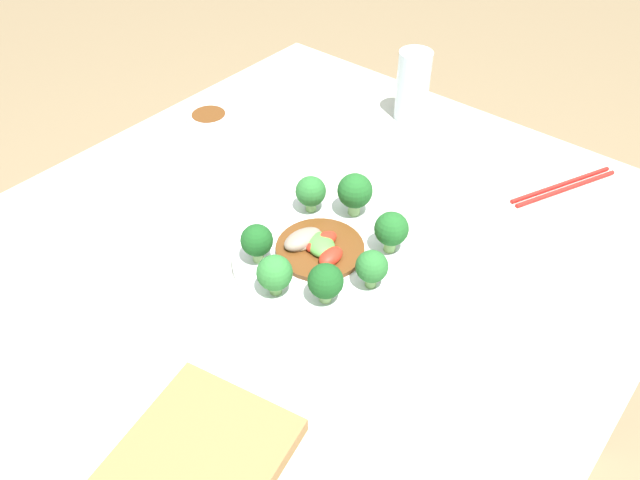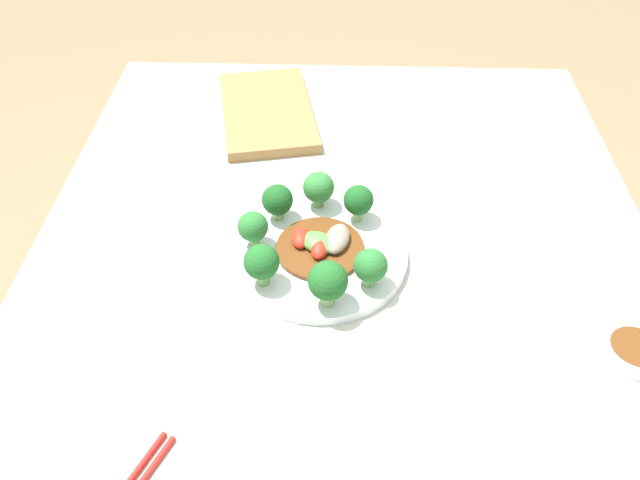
{
  "view_description": "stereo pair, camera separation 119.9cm",
  "coord_description": "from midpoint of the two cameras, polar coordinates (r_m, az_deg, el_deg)",
  "views": [
    {
      "loc": [
        0.47,
        0.44,
        1.37
      ],
      "look_at": [
        -0.03,
        0.03,
        0.79
      ],
      "focal_mm": 35.0,
      "sensor_mm": 36.0,
      "label": 1
    },
    {
      "loc": [
        -0.65,
        0.01,
        1.39
      ],
      "look_at": [
        -0.03,
        0.03,
        0.79
      ],
      "focal_mm": 35.0,
      "sensor_mm": 36.0,
      "label": 2
    }
  ],
  "objects": [
    {
      "name": "plate",
      "position": [
        0.65,
        -22.15,
        -39.11
      ],
      "size": [
        0.25,
        0.25,
        0.02
      ],
      "color": "silver",
      "rests_on": "table"
    },
    {
      "name": "broccoli_north",
      "position": [
        0.59,
        -17.55,
        -46.04
      ],
      "size": [
        0.04,
        0.04,
        0.06
      ],
      "color": "#70A356",
      "rests_on": "plate"
    },
    {
      "name": "broccoli_east",
      "position": [
        0.63,
        -33.07,
        -43.56
      ],
      "size": [
        0.05,
        0.05,
        0.06
      ],
      "color": "#70A356",
      "rests_on": "plate"
    },
    {
      "name": "chopsticks",
      "position": [
        0.7,
        18.91,
        -25.9
      ],
      "size": [
        0.19,
        0.1,
        0.01
      ],
      "color": "red",
      "rests_on": "table"
    },
    {
      "name": "broccoli_southwest",
      "position": [
        0.63,
        -21.92,
        -30.26
      ],
      "size": [
        0.05,
        0.05,
        0.06
      ],
      "color": "#7AAD5B",
      "rests_on": "plate"
    },
    {
      "name": "broccoli_northwest",
      "position": [
        0.59,
        -11.95,
        -39.97
      ],
      "size": [
        0.05,
        0.05,
        0.06
      ],
      "color": "#7AAD5B",
      "rests_on": "plate"
    },
    {
      "name": "table",
      "position": [
        1.03,
        -17.76,
        -42.28
      ],
      "size": [
        1.07,
        0.91,
        0.75
      ],
      "color": "#B7BCAD",
      "rests_on": "ground_plane"
    },
    {
      "name": "drinking_glass",
      "position": [
        0.72,
        -1.8,
        -8.83
      ],
      "size": [
        0.06,
        0.06,
        0.13
      ],
      "color": "silver",
      "rests_on": "table"
    },
    {
      "name": "sauce_dish",
      "position": [
        0.86,
        -28.14,
        -10.95
      ],
      "size": [
        0.08,
        0.08,
        0.02
      ],
      "color": "silver",
      "rests_on": "table"
    },
    {
      "name": "stirfry_center",
      "position": [
        0.64,
        -23.19,
        -38.76
      ],
      "size": [
        0.12,
        0.12,
        0.03
      ],
      "color": "#5B3314",
      "rests_on": "plate"
    },
    {
      "name": "broccoli_southeast",
      "position": [
        0.64,
        -32.93,
        -37.69
      ],
      "size": [
        0.04,
        0.04,
        0.06
      ],
      "color": "#89B76B",
      "rests_on": "plate"
    },
    {
      "name": "broccoli_northeast",
      "position": [
        0.61,
        -26.3,
        -46.91
      ],
      "size": [
        0.05,
        0.05,
        0.06
      ],
      "color": "#89B76B",
      "rests_on": "plate"
    },
    {
      "name": "broccoli_west",
      "position": [
        0.61,
        -15.68,
        -31.76
      ],
      "size": [
        0.05,
        0.05,
        0.07
      ],
      "color": "#89B76B",
      "rests_on": "plate"
    }
  ]
}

